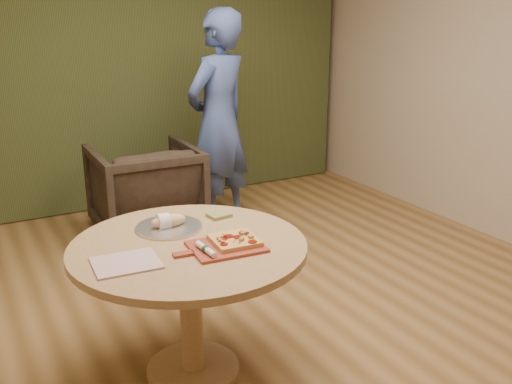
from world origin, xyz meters
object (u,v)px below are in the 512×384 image
Objects in this scene: pizza_paddle at (224,247)px; person_standing at (219,122)px; armchair at (145,186)px; serving_tray at (169,227)px; pedestal_table at (189,269)px; flatbread_pizza at (235,240)px; cutlery_roll at (206,249)px; bread_roll at (167,221)px.

pizza_paddle is 2.32m from person_standing.
serving_tray is at bearing 77.20° from armchair.
armchair is (0.43, 2.05, -0.17)m from pedestal_table.
flatbread_pizza is 0.18m from cutlery_roll.
cutlery_roll is 0.42m from bread_roll.
pizza_paddle is (0.13, -0.14, 0.15)m from pedestal_table.
flatbread_pizza reaches higher than cutlery_roll.
flatbread_pizza reaches higher than serving_tray.
pedestal_table is 1.37× the size of armchair.
pedestal_table is 0.28m from serving_tray.
serving_tray reaches higher than pizza_paddle.
pedestal_table is 0.25m from pizza_paddle.
serving_tray reaches higher than pedestal_table.
person_standing reaches higher than pedestal_table.
pizza_paddle is 0.24× the size of person_standing.
serving_tray is 2.05m from person_standing.
pedestal_table is 6.21× the size of bread_roll.
cutlery_roll is at bearing -160.95° from pizza_paddle.
armchair reaches higher than cutlery_roll.
person_standing is (1.11, 1.71, 0.15)m from bread_roll.
bread_roll is at bearing 76.93° from armchair.
bread_roll reaches higher than flatbread_pizza.
serving_tray is at bearing 32.40° from person_standing.
armchair is (0.24, 2.18, -0.34)m from flatbread_pizza.
bread_roll is 0.22× the size of armchair.
serving_tray is (-0.01, 0.24, 0.15)m from pedestal_table.
pedestal_table is at bearing 36.03° from person_standing.
pizza_paddle is 2.29× the size of cutlery_roll.
flatbread_pizza is 1.22× the size of bread_roll.
pedestal_table is 0.63× the size of person_standing.
armchair is at bearing 75.87° from bread_roll.
pedestal_table is at bearing 92.31° from cutlery_roll.
serving_tray is at bearing 119.01° from flatbread_pizza.
armchair is at bearing 78.06° from pedestal_table.
armchair is at bearing 83.78° from flatbread_pizza.
pizza_paddle is at bearing -47.92° from pedestal_table.
pizza_paddle reaches higher than pedestal_table.
bread_roll is (-0.02, 0.24, 0.18)m from pedestal_table.
cutlery_roll reaches higher than pedestal_table.
person_standing is at bearing 172.90° from armchair.
person_standing is (1.11, 1.71, 0.19)m from serving_tray.
bread_roll reaches higher than pizza_paddle.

